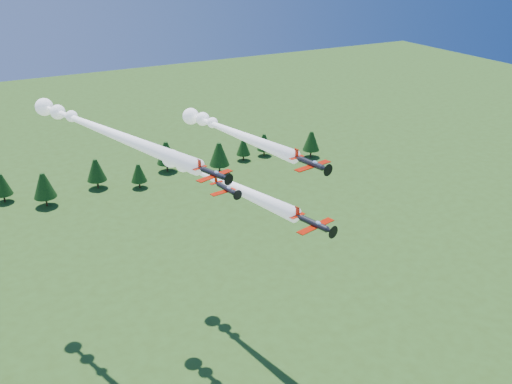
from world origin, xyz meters
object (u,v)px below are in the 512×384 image
plane_left (98,128)px  plane_right (229,130)px  plane_lead (215,178)px  plane_slot (226,189)px

plane_left → plane_right: size_ratio=1.28×
plane_lead → plane_slot: (-0.66, -6.48, 0.58)m
plane_left → plane_slot: 27.45m
plane_left → plane_right: bearing=-20.0°
plane_lead → plane_slot: 6.54m
plane_right → plane_slot: (-9.81, -19.34, -3.60)m
plane_right → plane_slot: bearing=-128.1°
plane_slot → plane_left: bearing=120.2°
plane_right → plane_left: bearing=166.4°
plane_left → plane_right: plane_left is taller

